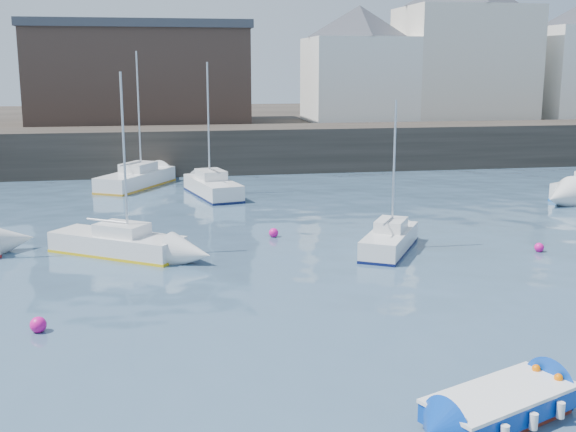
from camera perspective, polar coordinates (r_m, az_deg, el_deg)
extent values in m
plane|color=#2D4760|center=(17.05, 7.39, -13.18)|extent=(220.00, 220.00, 0.00)
cube|color=#28231E|center=(50.25, -4.69, 5.30)|extent=(90.00, 5.00, 3.00)
cube|color=#28231E|center=(68.11, -6.20, 6.89)|extent=(90.00, 32.00, 2.80)
cube|color=beige|center=(61.89, 13.68, 11.61)|extent=(10.00, 8.00, 9.00)
cube|color=white|center=(58.39, 5.57, 10.66)|extent=(8.00, 7.00, 6.50)
pyramid|color=#3A3D44|center=(58.47, 5.66, 15.05)|extent=(11.14, 11.14, 2.45)
cube|color=#3D2D26|center=(57.71, -11.62, 10.72)|extent=(16.00, 10.00, 7.00)
cube|color=#3A3D44|center=(57.78, -11.78, 14.48)|extent=(16.40, 10.40, 0.60)
cube|color=maroon|center=(16.03, 16.41, -14.99)|extent=(3.28, 2.36, 0.15)
cube|color=#0739AB|center=(15.91, 16.47, -14.08)|extent=(3.60, 2.62, 0.42)
cube|color=white|center=(15.80, 16.52, -13.28)|extent=(3.67, 2.67, 0.08)
cube|color=white|center=(15.88, 16.48, -13.87)|extent=(2.82, 1.97, 0.38)
cube|color=#CDAE8B|center=(15.84, 16.50, -13.56)|extent=(0.61, 1.00, 0.06)
cylinder|color=white|center=(15.81, 12.11, -14.12)|extent=(0.17, 0.17, 0.33)
cylinder|color=white|center=(16.39, 14.24, -13.27)|extent=(0.17, 0.17, 0.33)
cylinder|color=white|center=(15.48, 18.83, -15.11)|extent=(0.17, 0.17, 0.33)
cylinder|color=white|center=(16.98, 16.21, -12.46)|extent=(0.17, 0.17, 0.33)
cylinder|color=white|center=(16.11, 20.73, -14.15)|extent=(0.17, 0.17, 0.33)
cube|color=silver|center=(28.65, -13.36, -2.18)|extent=(5.37, 4.45, 0.80)
cube|color=yellow|center=(28.74, -13.33, -2.86)|extent=(5.43, 4.50, 0.11)
cube|color=silver|center=(28.35, -12.99, -1.02)|extent=(2.27, 2.12, 0.45)
cylinder|color=silver|center=(27.71, -12.82, 4.69)|extent=(0.09, 0.09, 6.15)
cube|color=silver|center=(28.62, 8.02, -2.00)|extent=(3.47, 4.53, 0.80)
cube|color=#0B1140|center=(28.70, 8.00, -2.67)|extent=(3.50, 4.57, 0.11)
cube|color=silver|center=(28.69, 8.15, -0.70)|extent=(1.70, 1.87, 0.44)
cylinder|color=silver|center=(28.50, 8.38, 3.95)|extent=(0.09, 0.09, 5.08)
cube|color=silver|center=(40.58, -5.96, 2.23)|extent=(3.02, 5.86, 0.92)
cube|color=#0D153E|center=(40.65, -5.95, 1.68)|extent=(3.05, 5.92, 0.12)
cube|color=silver|center=(40.73, -6.10, 3.28)|extent=(1.75, 2.21, 0.51)
cylinder|color=silver|center=(40.67, -6.32, 7.47)|extent=(0.10, 0.10, 6.44)
cube|color=silver|center=(44.23, -11.91, 2.83)|extent=(4.78, 6.32, 0.92)
cube|color=#C08C23|center=(44.29, -11.89, 2.32)|extent=(4.82, 6.38, 0.12)
cube|color=silver|center=(44.38, -11.75, 3.81)|extent=(2.36, 2.60, 0.51)
cylinder|color=silver|center=(44.32, -11.72, 8.07)|extent=(0.10, 0.10, 7.08)
sphere|color=#DD0E84|center=(21.21, -19.09, -8.64)|extent=(0.45, 0.45, 0.45)
sphere|color=#DD0E84|center=(30.05, 19.21, -2.67)|extent=(0.37, 0.37, 0.37)
sphere|color=#DD0E84|center=(30.79, -1.15, -1.66)|extent=(0.40, 0.40, 0.40)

